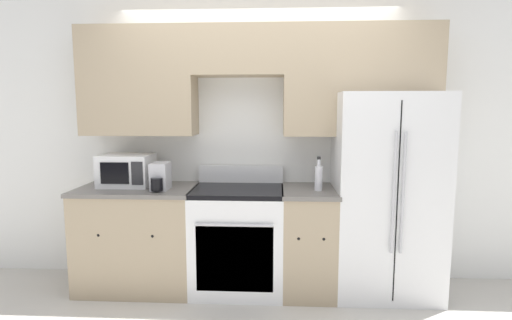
# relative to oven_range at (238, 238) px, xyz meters

# --- Properties ---
(ground_plane) EXTENTS (12.00, 12.00, 0.00)m
(ground_plane) POSITION_rel_oven_range_xyz_m (0.16, -0.31, -0.46)
(ground_plane) COLOR beige
(wall_back) EXTENTS (8.00, 0.39, 2.60)m
(wall_back) POSITION_rel_oven_range_xyz_m (0.17, 0.27, 1.07)
(wall_back) COLOR white
(wall_back) RESTS_ON ground_plane
(lower_cabinets_left) EXTENTS (1.03, 0.64, 0.91)m
(lower_cabinets_left) POSITION_rel_oven_range_xyz_m (-0.90, -0.00, -0.00)
(lower_cabinets_left) COLOR tan
(lower_cabinets_left) RESTS_ON ground_plane
(lower_cabinets_right) EXTENTS (0.47, 0.64, 0.91)m
(lower_cabinets_right) POSITION_rel_oven_range_xyz_m (0.62, -0.00, -0.00)
(lower_cabinets_right) COLOR tan
(lower_cabinets_right) RESTS_ON ground_plane
(oven_range) EXTENTS (0.79, 0.65, 1.07)m
(oven_range) POSITION_rel_oven_range_xyz_m (0.00, 0.00, 0.00)
(oven_range) COLOR white
(oven_range) RESTS_ON ground_plane
(refrigerator) EXTENTS (0.88, 0.78, 1.74)m
(refrigerator) POSITION_rel_oven_range_xyz_m (1.28, 0.06, 0.41)
(refrigerator) COLOR white
(refrigerator) RESTS_ON ground_plane
(microwave) EXTENTS (0.45, 0.36, 0.28)m
(microwave) POSITION_rel_oven_range_xyz_m (-1.01, 0.07, 0.59)
(microwave) COLOR white
(microwave) RESTS_ON lower_cabinets_left
(bottle) EXTENTS (0.07, 0.07, 0.29)m
(bottle) POSITION_rel_oven_range_xyz_m (0.69, -0.05, 0.57)
(bottle) COLOR silver
(bottle) RESTS_ON lower_cabinets_right
(coffee_maker) EXTENTS (0.14, 0.26, 0.23)m
(coffee_maker) POSITION_rel_oven_range_xyz_m (-0.66, -0.10, 0.56)
(coffee_maker) COLOR #B7B7BC
(coffee_maker) RESTS_ON lower_cabinets_left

